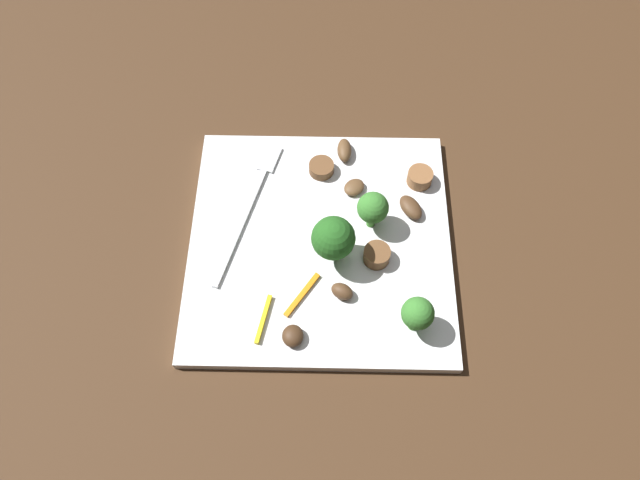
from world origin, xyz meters
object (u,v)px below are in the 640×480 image
at_px(mushroom_2, 354,187).
at_px(mushroom_4, 411,207).
at_px(pepper_strip_1, 263,319).
at_px(sausage_slice_2, 377,255).
at_px(sausage_slice_0, 420,177).
at_px(sausage_slice_1, 323,168).
at_px(broccoli_floret_0, 333,238).
at_px(mushroom_3, 293,336).
at_px(broccoli_floret_1, 417,314).
at_px(plate, 320,243).
at_px(mushroom_1, 342,291).
at_px(broccoli_floret_2, 373,208).
at_px(mushroom_0, 344,150).
at_px(pepper_strip_0, 302,295).
at_px(fork, 251,201).

height_order(mushroom_2, mushroom_4, mushroom_4).
bearing_deg(pepper_strip_1, sausage_slice_2, -58.25).
xyz_separation_m(sausage_slice_0, sausage_slice_1, (0.01, 0.10, -0.00)).
xyz_separation_m(broccoli_floret_0, pepper_strip_1, (-0.07, 0.07, -0.04)).
xyz_separation_m(sausage_slice_1, mushroom_3, (-0.19, 0.02, 0.00)).
bearing_deg(sausage_slice_2, broccoli_floret_1, -154.86).
xyz_separation_m(sausage_slice_0, sausage_slice_2, (-0.09, 0.05, 0.00)).
bearing_deg(plate, sausage_slice_0, -54.95).
xyz_separation_m(mushroom_1, pepper_strip_1, (-0.03, 0.07, -0.00)).
bearing_deg(broccoli_floret_2, pepper_strip_1, 135.99).
relative_size(broccoli_floret_1, pepper_strip_1, 0.94).
xyz_separation_m(mushroom_1, mushroom_2, (0.12, -0.01, -0.00)).
bearing_deg(sausage_slice_0, mushroom_0, 66.24).
bearing_deg(mushroom_1, mushroom_4, -36.47).
height_order(broccoli_floret_0, mushroom_4, broccoli_floret_0).
distance_m(mushroom_0, pepper_strip_1, 0.21).
distance_m(sausage_slice_2, mushroom_0, 0.13).
relative_size(sausage_slice_1, mushroom_0, 0.89).
height_order(plate, broccoli_floret_1, broccoli_floret_1).
bearing_deg(mushroom_0, mushroom_1, 179.15).
height_order(pepper_strip_0, pepper_strip_1, same).
distance_m(fork, broccoli_floret_0, 0.11).
bearing_deg(mushroom_4, mushroom_3, 140.50).
bearing_deg(sausage_slice_0, mushroom_4, 162.60).
distance_m(broccoli_floret_0, sausage_slice_2, 0.05).
bearing_deg(mushroom_4, plate, 111.54).
relative_size(fork, broccoli_floret_0, 2.92).
relative_size(broccoli_floret_1, mushroom_0, 1.52).
relative_size(pepper_strip_0, pepper_strip_1, 1.08).
relative_size(mushroom_4, pepper_strip_1, 0.64).
bearing_deg(sausage_slice_0, broccoli_floret_0, 135.17).
bearing_deg(broccoli_floret_1, sausage_slice_0, -5.51).
relative_size(fork, sausage_slice_1, 6.50).
relative_size(fork, sausage_slice_2, 6.59).
xyz_separation_m(plate, mushroom_2, (0.06, -0.04, 0.01)).
height_order(sausage_slice_2, mushroom_3, sausage_slice_2).
height_order(broccoli_floret_1, mushroom_1, broccoli_floret_1).
bearing_deg(broccoli_floret_1, pepper_strip_0, 74.81).
bearing_deg(plate, mushroom_1, -159.46).
xyz_separation_m(sausage_slice_2, mushroom_1, (-0.04, 0.03, -0.00)).
relative_size(broccoli_floret_2, mushroom_3, 2.19).
xyz_separation_m(mushroom_2, mushroom_4, (-0.03, -0.06, 0.00)).
height_order(broccoli_floret_1, sausage_slice_0, broccoli_floret_1).
distance_m(fork, broccoli_floret_1, 0.21).
bearing_deg(pepper_strip_1, sausage_slice_0, -44.26).
bearing_deg(broccoli_floret_0, fork, 53.73).
distance_m(sausage_slice_2, mushroom_2, 0.09).
distance_m(broccoli_floret_0, mushroom_0, 0.13).
xyz_separation_m(broccoli_floret_2, sausage_slice_2, (-0.04, -0.00, -0.02)).
bearing_deg(mushroom_1, broccoli_floret_2, -20.37).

